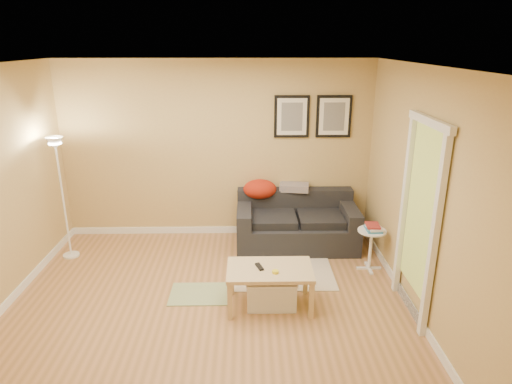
# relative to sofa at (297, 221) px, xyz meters

# --- Properties ---
(floor) EXTENTS (4.50, 4.50, 0.00)m
(floor) POSITION_rel_sofa_xyz_m (-1.15, -1.53, -0.38)
(floor) COLOR #B17A4C
(floor) RESTS_ON ground
(ceiling) EXTENTS (4.50, 4.50, 0.00)m
(ceiling) POSITION_rel_sofa_xyz_m (-1.15, -1.53, 2.23)
(ceiling) COLOR white
(ceiling) RESTS_ON wall_back
(wall_back) EXTENTS (4.50, 0.00, 4.50)m
(wall_back) POSITION_rel_sofa_xyz_m (-1.15, 0.47, 0.92)
(wall_back) COLOR tan
(wall_back) RESTS_ON ground
(wall_front) EXTENTS (4.50, 0.00, 4.50)m
(wall_front) POSITION_rel_sofa_xyz_m (-1.15, -3.53, 0.92)
(wall_front) COLOR tan
(wall_front) RESTS_ON ground
(wall_right) EXTENTS (0.00, 4.00, 4.00)m
(wall_right) POSITION_rel_sofa_xyz_m (1.10, -1.53, 0.92)
(wall_right) COLOR tan
(wall_right) RESTS_ON ground
(baseboard_back) EXTENTS (4.50, 0.02, 0.10)m
(baseboard_back) POSITION_rel_sofa_xyz_m (-1.15, 0.46, -0.33)
(baseboard_back) COLOR white
(baseboard_back) RESTS_ON ground
(baseboard_left) EXTENTS (0.02, 4.00, 0.10)m
(baseboard_left) POSITION_rel_sofa_xyz_m (-3.39, -1.53, -0.33)
(baseboard_left) COLOR white
(baseboard_left) RESTS_ON ground
(baseboard_right) EXTENTS (0.02, 4.00, 0.10)m
(baseboard_right) POSITION_rel_sofa_xyz_m (1.09, -1.53, -0.33)
(baseboard_right) COLOR white
(baseboard_right) RESTS_ON ground
(sofa) EXTENTS (1.70, 0.90, 0.75)m
(sofa) POSITION_rel_sofa_xyz_m (0.00, 0.00, 0.00)
(sofa) COLOR black
(sofa) RESTS_ON ground
(red_throw) EXTENTS (0.48, 0.36, 0.28)m
(red_throw) POSITION_rel_sofa_xyz_m (-0.52, 0.28, 0.40)
(red_throw) COLOR #AE3110
(red_throw) RESTS_ON sofa
(plaid_throw) EXTENTS (0.45, 0.32, 0.10)m
(plaid_throw) POSITION_rel_sofa_xyz_m (-0.01, 0.33, 0.41)
(plaid_throw) COLOR tan
(plaid_throw) RESTS_ON sofa
(framed_print_left) EXTENTS (0.50, 0.04, 0.60)m
(framed_print_left) POSITION_rel_sofa_xyz_m (-0.07, 0.45, 1.43)
(framed_print_left) COLOR black
(framed_print_left) RESTS_ON wall_back
(framed_print_right) EXTENTS (0.50, 0.04, 0.60)m
(framed_print_right) POSITION_rel_sofa_xyz_m (0.53, 0.45, 1.43)
(framed_print_right) COLOR black
(framed_print_right) RESTS_ON wall_back
(area_rug) EXTENTS (1.25, 0.85, 0.01)m
(area_rug) POSITION_rel_sofa_xyz_m (-0.24, -0.86, -0.37)
(area_rug) COLOR beige
(area_rug) RESTS_ON ground
(green_runner) EXTENTS (0.70, 0.50, 0.01)m
(green_runner) POSITION_rel_sofa_xyz_m (-1.26, -1.32, -0.37)
(green_runner) COLOR #668C4C
(green_runner) RESTS_ON ground
(coffee_table) EXTENTS (1.03, 0.74, 0.47)m
(coffee_table) POSITION_rel_sofa_xyz_m (-0.46, -1.56, -0.14)
(coffee_table) COLOR tan
(coffee_table) RESTS_ON ground
(remote_control) EXTENTS (0.10, 0.17, 0.02)m
(remote_control) POSITION_rel_sofa_xyz_m (-0.57, -1.54, 0.10)
(remote_control) COLOR black
(remote_control) RESTS_ON coffee_table
(tape_roll) EXTENTS (0.07, 0.07, 0.03)m
(tape_roll) POSITION_rel_sofa_xyz_m (-0.41, -1.67, 0.11)
(tape_roll) COLOR yellow
(tape_roll) RESTS_ON coffee_table
(storage_bin) EXTENTS (0.56, 0.41, 0.34)m
(storage_bin) POSITION_rel_sofa_xyz_m (-0.44, -1.53, -0.20)
(storage_bin) COLOR white
(storage_bin) RESTS_ON ground
(side_table) EXTENTS (0.36, 0.36, 0.55)m
(side_table) POSITION_rel_sofa_xyz_m (0.87, -0.74, -0.10)
(side_table) COLOR white
(side_table) RESTS_ON ground
(book_stack) EXTENTS (0.26, 0.29, 0.08)m
(book_stack) POSITION_rel_sofa_xyz_m (0.89, -0.74, 0.21)
(book_stack) COLOR teal
(book_stack) RESTS_ON side_table
(floor_lamp) EXTENTS (0.22, 0.22, 1.68)m
(floor_lamp) POSITION_rel_sofa_xyz_m (-3.15, -0.29, 0.42)
(floor_lamp) COLOR white
(floor_lamp) RESTS_ON ground
(doorway) EXTENTS (0.12, 1.01, 2.13)m
(doorway) POSITION_rel_sofa_xyz_m (1.05, -1.68, 0.65)
(doorway) COLOR white
(doorway) RESTS_ON ground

